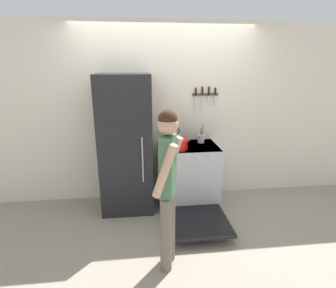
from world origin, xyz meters
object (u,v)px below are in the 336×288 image
(refrigerator, at_px, (126,145))
(utensil_jar, at_px, (201,138))
(person, at_px, (168,183))
(tea_kettle, at_px, (175,138))
(dutch_oven_pot, at_px, (177,144))
(stove_range, at_px, (188,176))

(refrigerator, height_order, utensil_jar, refrigerator)
(person, bearing_deg, utensil_jar, -5.83)
(utensil_jar, bearing_deg, person, -115.35)
(utensil_jar, bearing_deg, refrigerator, -173.44)
(tea_kettle, relative_size, person, 0.15)
(dutch_oven_pot, distance_m, tea_kettle, 0.25)
(stove_range, bearing_deg, utensil_jar, 39.63)
(tea_kettle, bearing_deg, dutch_oven_pot, -93.18)
(dutch_oven_pot, bearing_deg, utensil_jar, 33.49)
(stove_range, bearing_deg, dutch_oven_pot, -154.55)
(dutch_oven_pot, xyz_separation_m, utensil_jar, (0.39, 0.26, -0.01))
(dutch_oven_pot, xyz_separation_m, tea_kettle, (0.01, 0.25, 0.00))
(utensil_jar, bearing_deg, dutch_oven_pot, -146.51)
(utensil_jar, xyz_separation_m, person, (-0.63, -1.33, -0.04))
(tea_kettle, height_order, person, person)
(stove_range, relative_size, dutch_oven_pot, 3.84)
(tea_kettle, bearing_deg, person, -100.90)
(refrigerator, relative_size, person, 1.17)
(stove_range, distance_m, utensil_jar, 0.58)
(person, bearing_deg, stove_range, -0.59)
(stove_range, xyz_separation_m, dutch_oven_pot, (-0.18, -0.09, 0.52))
(dutch_oven_pot, bearing_deg, stove_range, 25.45)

